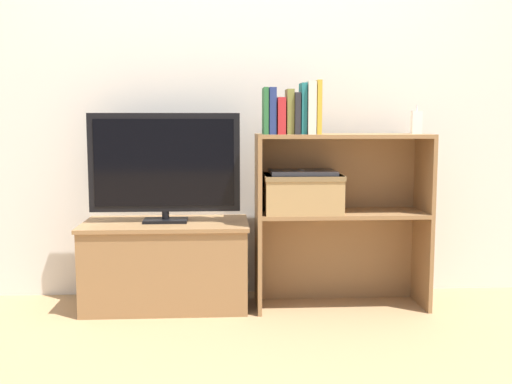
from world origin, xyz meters
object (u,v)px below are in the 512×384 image
Objects in this scene: book_charcoal at (296,114)px; book_mustard at (318,107)px; tv_stand at (166,264)px; book_crimson at (280,116)px; book_navy at (272,111)px; tv at (165,165)px; book_teal at (303,109)px; book_forest at (265,111)px; baby_monitor at (416,122)px; book_ivory at (310,108)px; laptop at (302,172)px; book_olive at (290,112)px; storage_basket_left at (302,191)px.

book_mustard is at bearing 0.00° from book_charcoal.
tv_stand is 0.95m from book_crimson.
tv is at bearing 168.67° from book_navy.
book_teal is at bearing -8.87° from tv.
book_teal reaches higher than book_navy.
book_forest is 1.56× the size of baby_monitor.
book_ivory reaches higher than laptop.
book_charcoal is 0.29m from laptop.
tv_stand is at bearing 177.39° from baby_monitor.
book_forest is 0.08m from book_crimson.
book_navy is (0.53, -0.11, 0.27)m from tv.
tv_stand is 0.51m from tv.
book_forest is at bearing 180.00° from book_mustard.
book_ivory is at bearing 180.00° from book_mustard.
laptop is (0.01, 0.04, -0.31)m from book_teal.
baby_monitor is (1.26, -0.06, 0.21)m from tv.
book_crimson is at bearing -175.79° from baby_monitor.
laptop is (0.69, -0.07, -0.04)m from tv.
laptop is (0.69, -0.07, 0.47)m from tv_stand.
book_forest is 0.69× the size of laptop.
book_mustard is (0.75, -0.11, 0.79)m from tv_stand.
storage_basket_left is at bearing 26.82° from book_olive.
book_mustard reaches higher than tv.
book_forest reaches higher than book_charcoal.
book_teal reaches higher than book_forest.
book_charcoal is 0.61× the size of laptop.
book_forest is 1.27× the size of book_crimson.
book_charcoal reaches higher than tv.
storage_basket_left is 1.19× the size of laptop.
tv_stand is 0.93m from book_forest.
book_olive is 0.88× the size of book_teal.
tv_stand is 1.05m from book_teal.
book_teal reaches higher than laptop.
book_olive is at bearing 180.00° from book_teal.
book_navy is 0.09m from book_olive.
book_charcoal is (0.12, 0.00, -0.01)m from book_navy.
book_ivory reaches higher than book_teal.
book_ivory is (0.19, 0.00, 0.01)m from book_navy.
tv_stand is at bearing 169.32° from book_crimson.
book_charcoal is 0.11m from book_mustard.
book_forest is (0.50, -0.11, 0.77)m from tv_stand.
book_olive reaches higher than book_charcoal.
baby_monitor is at bearing 4.99° from book_teal.
book_charcoal is at bearing 180.00° from book_mustard.
book_olive is at bearing 180.00° from book_charcoal.
book_crimson reaches higher than tv_stand.
book_mustard is 0.80× the size of laptop.
baby_monitor is (0.76, 0.05, -0.05)m from book_forest.
baby_monitor is at bearing 4.49° from book_olive.
tv is 0.63m from book_crimson.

